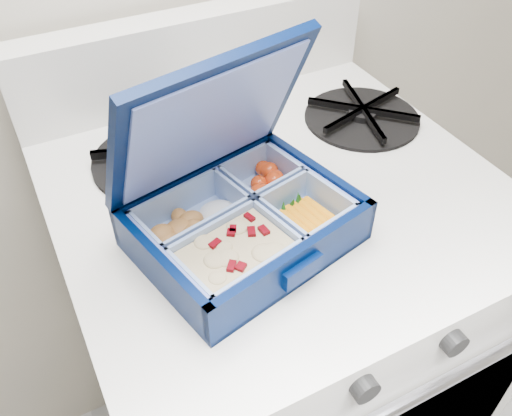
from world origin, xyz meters
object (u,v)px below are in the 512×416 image
burner_grate (363,112)px  fork (246,153)px  bento_box (244,224)px  stove (268,358)px

burner_grate → fork: 0.19m
bento_box → burner_grate: bento_box is taller
fork → burner_grate: bearing=36.4°
bento_box → fork: size_ratio=1.32×
stove → burner_grate: size_ratio=4.90×
stove → burner_grate: (0.19, 0.07, 0.43)m
bento_box → stove: bearing=31.8°
bento_box → fork: bearing=50.0°
burner_grate → stove: bearing=-160.5°
bento_box → fork: bento_box is taller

